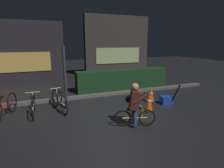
{
  "coord_description": "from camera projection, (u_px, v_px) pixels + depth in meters",
  "views": [
    {
      "loc": [
        -2.1,
        -5.17,
        2.33
      ],
      "look_at": [
        0.2,
        0.6,
        0.9
      ],
      "focal_mm": 29.13,
      "sensor_mm": 36.0,
      "label": 1
    }
  ],
  "objects": [
    {
      "name": "ground_plane",
      "position": [
        113.0,
        115.0,
        5.96
      ],
      "size": [
        40.0,
        40.0,
        0.0
      ],
      "primitive_type": "plane",
      "color": "black"
    },
    {
      "name": "sidewalk_curb",
      "position": [
        94.0,
        95.0,
        7.94
      ],
      "size": [
        12.0,
        0.24,
        0.12
      ],
      "primitive_type": "cube",
      "color": "#56544F",
      "rests_on": "ground"
    },
    {
      "name": "hedge_row",
      "position": [
        123.0,
        79.0,
        9.31
      ],
      "size": [
        4.8,
        0.7,
        0.98
      ],
      "primitive_type": "cube",
      "color": "#19381C",
      "rests_on": "ground"
    },
    {
      "name": "storefront_left",
      "position": [
        15.0,
        53.0,
        10.23
      ],
      "size": [
        5.39,
        0.54,
        3.54
      ],
      "color": "#262328",
      "rests_on": "ground"
    },
    {
      "name": "storefront_right",
      "position": [
        117.0,
        46.0,
        13.18
      ],
      "size": [
        4.79,
        0.54,
        4.18
      ],
      "color": "#383330",
      "rests_on": "ground"
    },
    {
      "name": "street_post",
      "position": [
        65.0,
        78.0,
        6.32
      ],
      "size": [
        0.1,
        0.1,
        2.22
      ],
      "primitive_type": "cylinder",
      "color": "#2D2D33",
      "rests_on": "ground"
    },
    {
      "name": "parked_bike_leftmost",
      "position": [
        5.0,
        107.0,
        5.7
      ],
      "size": [
        0.57,
        1.62,
        0.77
      ],
      "rotation": [
        0.0,
        0.0,
        1.27
      ],
      "color": "black",
      "rests_on": "ground"
    },
    {
      "name": "parked_bike_left_mid",
      "position": [
        33.0,
        105.0,
        5.96
      ],
      "size": [
        0.46,
        1.51,
        0.7
      ],
      "rotation": [
        0.0,
        0.0,
        1.55
      ],
      "color": "black",
      "rests_on": "ground"
    },
    {
      "name": "parked_bike_center_left",
      "position": [
        59.0,
        101.0,
        6.32
      ],
      "size": [
        0.47,
        1.6,
        0.75
      ],
      "rotation": [
        0.0,
        0.0,
        1.78
      ],
      "color": "black",
      "rests_on": "ground"
    },
    {
      "name": "traffic_cone_near",
      "position": [
        149.0,
        102.0,
        6.27
      ],
      "size": [
        0.36,
        0.36,
        0.65
      ],
      "color": "black",
      "rests_on": "ground"
    },
    {
      "name": "traffic_cone_far",
      "position": [
        151.0,
        95.0,
        7.22
      ],
      "size": [
        0.36,
        0.36,
        0.62
      ],
      "color": "black",
      "rests_on": "ground"
    },
    {
      "name": "blue_crate",
      "position": [
        166.0,
        100.0,
        7.05
      ],
      "size": [
        0.47,
        0.36,
        0.3
      ],
      "primitive_type": "cube",
      "rotation": [
        0.0,
        0.0,
        -0.11
      ],
      "color": "#193DB7",
      "rests_on": "ground"
    },
    {
      "name": "cyclist",
      "position": [
        134.0,
        105.0,
        5.07
      ],
      "size": [
        1.14,
        0.63,
        1.25
      ],
      "rotation": [
        0.0,
        0.0,
        -0.33
      ],
      "color": "black",
      "rests_on": "ground"
    },
    {
      "name": "closed_umbrella",
      "position": [
        175.0,
        95.0,
        6.84
      ],
      "size": [
        0.22,
        0.32,
        0.81
      ],
      "primitive_type": "cylinder",
      "rotation": [
        0.0,
        0.36,
        5.26
      ],
      "color": "black",
      "rests_on": "ground"
    }
  ]
}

